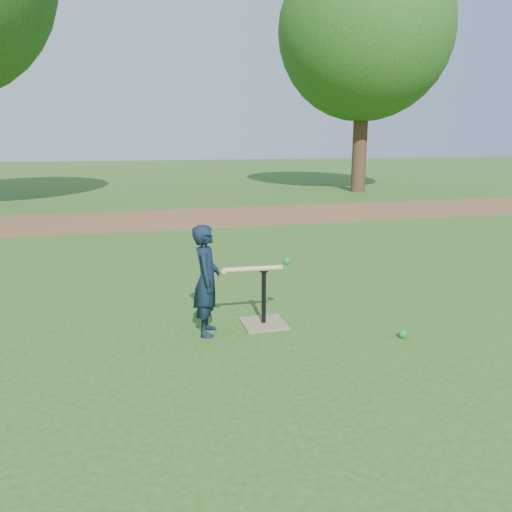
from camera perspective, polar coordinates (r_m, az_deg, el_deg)
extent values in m
plane|color=#285116|center=(4.96, 5.77, -8.71)|extent=(80.00, 80.00, 0.00)
cube|color=brown|center=(12.05, -7.02, 4.40)|extent=(24.00, 3.00, 0.01)
imported|color=black|center=(4.78, -5.66, -2.77)|extent=(0.35, 0.44, 1.07)
sphere|color=#0D9525|center=(5.00, 16.44, -8.55)|extent=(0.08, 0.08, 0.08)
cube|color=#857954|center=(5.14, 0.88, -7.70)|extent=(0.43, 0.43, 0.02)
cylinder|color=black|center=(5.04, 0.89, -4.63)|extent=(0.05, 0.05, 0.55)
cylinder|color=black|center=(4.96, 0.91, -1.50)|extent=(0.08, 0.08, 0.06)
cylinder|color=tan|center=(4.91, -0.38, -1.49)|extent=(0.60, 0.09, 0.05)
sphere|color=tan|center=(4.81, -3.72, -1.84)|extent=(0.06, 0.06, 0.06)
sphere|color=#0D9525|center=(4.99, 3.54, -0.59)|extent=(0.08, 0.08, 0.08)
cylinder|color=#382316|center=(18.22, 11.78, 12.60)|extent=(0.50, 0.50, 3.42)
sphere|color=#285B19|center=(18.54, 12.35, 23.76)|extent=(5.80, 5.80, 5.80)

